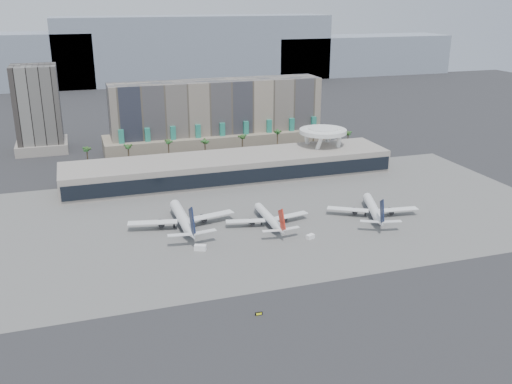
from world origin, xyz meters
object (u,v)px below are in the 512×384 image
object	(u,v)px
airliner_right	(373,209)
service_vehicle_a	(200,248)
taxiway_sign	(259,314)
airliner_centre	(269,218)
service_vehicle_b	(310,237)
airliner_left	(183,218)

from	to	relation	value
airliner_right	service_vehicle_a	xyz separation A→B (m)	(-78.94, -11.06, -2.50)
airliner_right	taxiway_sign	world-z (taller)	airliner_right
airliner_centre	airliner_right	bearing A→B (deg)	-5.90
airliner_right	service_vehicle_b	xyz separation A→B (m)	(-35.27, -13.76, -2.73)
service_vehicle_b	taxiway_sign	bearing A→B (deg)	-150.59
airliner_centre	airliner_right	world-z (taller)	airliner_right
taxiway_sign	airliner_right	bearing A→B (deg)	43.72
service_vehicle_a	service_vehicle_b	distance (m)	43.76
airliner_right	service_vehicle_b	bearing A→B (deg)	-140.15
airliner_left	service_vehicle_a	xyz separation A→B (m)	(1.86, -24.37, -2.95)
airliner_left	taxiway_sign	distance (m)	75.43
service_vehicle_a	taxiway_sign	bearing A→B (deg)	-57.95
service_vehicle_a	taxiway_sign	world-z (taller)	service_vehicle_a
airliner_right	service_vehicle_a	bearing A→B (deg)	-153.49
airliner_centre	service_vehicle_b	distance (m)	21.69
service_vehicle_a	service_vehicle_b	size ratio (longest dim) A/B	1.34
taxiway_sign	airliner_left	bearing A→B (deg)	99.76
airliner_centre	taxiway_sign	distance (m)	71.38
airliner_centre	service_vehicle_a	bearing A→B (deg)	-154.11
airliner_left	service_vehicle_b	size ratio (longest dim) A/B	14.03
service_vehicle_b	taxiway_sign	size ratio (longest dim) A/B	1.42
airliner_right	service_vehicle_b	size ratio (longest dim) A/B	12.03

